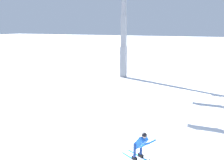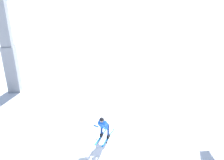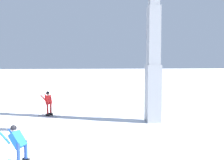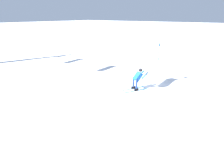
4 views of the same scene
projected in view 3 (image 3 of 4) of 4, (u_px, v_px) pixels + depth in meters
skier_carving_main at (18, 142)px, 10.35m from camera, size 1.38×1.83×1.61m
lift_tower_near at (154, 47)px, 17.30m from camera, size 0.89×2.63×11.43m
skier_distant_uphill at (48, 101)px, 19.54m from camera, size 1.20×1.59×1.77m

